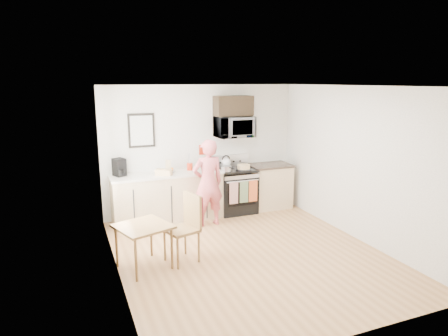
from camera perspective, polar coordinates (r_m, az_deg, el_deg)
name	(u,v)px	position (r m, az deg, el deg)	size (l,w,h in m)	color
floor	(249,253)	(6.47, 3.58, -12.08)	(4.60, 4.60, 0.00)	#97663A
back_wall	(201,150)	(8.14, -3.27, 2.63)	(4.00, 0.04, 2.60)	beige
front_wall	(350,223)	(4.18, 17.61, -7.44)	(4.00, 0.04, 2.60)	beige
left_wall	(114,186)	(5.51, -15.38, -2.54)	(0.04, 4.60, 2.60)	beige
right_wall	(356,164)	(7.13, 18.40, 0.61)	(0.04, 4.60, 2.60)	beige
ceiling	(251,86)	(5.89, 3.93, 11.61)	(4.00, 4.60, 0.04)	white
window	(109,157)	(6.24, -16.06, 1.49)	(0.06, 1.40, 1.50)	silver
cabinet_left	(168,198)	(7.84, -8.05, -4.25)	(2.10, 0.60, 0.90)	tan
countertop_left	(167,174)	(7.72, -8.15, -0.90)	(2.14, 0.64, 0.04)	silver
cabinet_right	(269,187)	(8.62, 6.50, -2.67)	(0.84, 0.60, 0.90)	tan
countertop_right	(270,165)	(8.51, 6.58, 0.39)	(0.88, 0.64, 0.04)	black
range	(236,191)	(8.26, 1.68, -3.36)	(0.76, 0.70, 1.16)	black
microwave	(234,127)	(8.10, 1.44, 5.88)	(0.76, 0.51, 0.42)	silver
upper_cabinet	(233,106)	(8.10, 1.33, 8.87)	(0.76, 0.35, 0.40)	black
wall_art	(141,130)	(7.76, -11.71, 5.27)	(0.50, 0.04, 0.65)	black
wall_trivet	(204,150)	(8.14, -2.90, 2.64)	(0.20, 0.02, 0.20)	#AE260E
person	(208,183)	(7.40, -2.33, -2.16)	(0.60, 0.39, 1.64)	#B53139
dining_table	(143,230)	(5.90, -11.46, -8.72)	(0.77, 0.77, 0.65)	brown
chair	(189,218)	(6.06, -4.97, -7.06)	(0.58, 0.54, 1.03)	brown
knife_block	(207,163)	(8.00, -2.38, 0.72)	(0.11, 0.15, 0.24)	brown
utensil_crock	(190,163)	(7.91, -4.92, 0.66)	(0.11, 0.11, 0.34)	#AE260E
fruit_bowl	(170,171)	(7.77, -7.71, -0.36)	(0.26, 0.26, 0.09)	white
milk_carton	(168,167)	(7.71, -7.97, 0.20)	(0.09, 0.09, 0.25)	tan
coffee_maker	(119,168)	(7.64, -14.72, 0.02)	(0.26, 0.30, 0.33)	black
bread_bag	(164,172)	(7.56, -8.62, -0.61)	(0.30, 0.14, 0.11)	tan
cake	(244,167)	(8.01, 2.82, 0.10)	(0.31, 0.31, 0.10)	black
kettle	(226,162)	(8.24, 0.29, 0.87)	(0.20, 0.20, 0.25)	white
pot	(227,169)	(7.86, 0.36, -0.11)	(0.20, 0.34, 0.10)	silver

